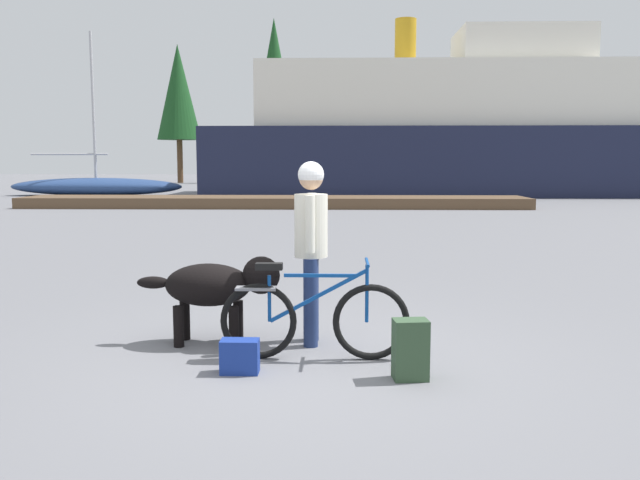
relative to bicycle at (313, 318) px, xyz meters
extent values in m
plane|color=slate|center=(-0.16, -0.07, -0.38)|extent=(160.00, 160.00, 0.00)
torus|color=black|center=(0.52, 0.00, -0.03)|extent=(0.69, 0.06, 0.69)
torus|color=black|center=(-0.49, 0.00, -0.03)|extent=(0.69, 0.06, 0.69)
cube|color=navy|center=(0.06, 0.00, 0.39)|extent=(0.65, 0.03, 0.03)
cube|color=navy|center=(0.04, 0.00, 0.20)|extent=(0.87, 0.03, 0.49)
cylinder|color=navy|center=(-0.39, 0.00, 0.18)|extent=(0.03, 0.03, 0.42)
cylinder|color=navy|center=(0.48, 0.00, 0.23)|extent=(0.03, 0.03, 0.52)
cube|color=black|center=(-0.39, 0.00, 0.47)|extent=(0.24, 0.10, 0.06)
cylinder|color=navy|center=(0.48, 0.00, 0.51)|extent=(0.03, 0.44, 0.03)
cube|color=slate|center=(-0.51, 0.00, 0.27)|extent=(0.36, 0.14, 0.02)
cylinder|color=navy|center=(-0.04, 0.64, 0.05)|extent=(0.14, 0.14, 0.86)
cylinder|color=navy|center=(-0.04, 0.42, 0.05)|extent=(0.14, 0.14, 0.86)
cylinder|color=silver|center=(-0.04, 0.53, 0.78)|extent=(0.32, 0.32, 0.61)
cylinder|color=silver|center=(-0.04, 0.75, 0.82)|extent=(0.09, 0.09, 0.53)
cylinder|color=silver|center=(-0.04, 0.31, 0.82)|extent=(0.09, 0.09, 0.53)
sphere|color=tan|center=(-0.04, 0.53, 1.24)|extent=(0.23, 0.23, 0.23)
sphere|color=white|center=(-0.04, 0.53, 1.27)|extent=(0.25, 0.25, 0.25)
ellipsoid|color=black|center=(-1.04, 0.50, 0.20)|extent=(0.84, 0.49, 0.41)
sphere|color=black|center=(-0.52, 0.50, 0.30)|extent=(0.37, 0.37, 0.37)
ellipsoid|color=black|center=(-1.58, 0.50, 0.22)|extent=(0.32, 0.12, 0.12)
cylinder|color=black|center=(-0.77, 0.63, -0.18)|extent=(0.10, 0.10, 0.40)
cylinder|color=black|center=(-0.77, 0.36, -0.18)|extent=(0.10, 0.10, 0.40)
cylinder|color=black|center=(-1.31, 0.63, -0.18)|extent=(0.10, 0.10, 0.40)
cylinder|color=black|center=(-1.31, 0.36, -0.18)|extent=(0.10, 0.10, 0.40)
cube|color=#334C33|center=(0.82, -0.53, -0.13)|extent=(0.30, 0.23, 0.50)
cube|color=navy|center=(-0.60, -0.41, -0.23)|extent=(0.32, 0.18, 0.29)
cube|color=brown|center=(-2.27, 19.70, -0.18)|extent=(19.17, 2.57, 0.40)
cube|color=#191E38|center=(6.81, 29.69, 1.33)|extent=(26.80, 7.48, 3.41)
cube|color=silver|center=(6.81, 29.69, 4.63)|extent=(21.44, 6.28, 3.20)
cube|color=silver|center=(9.49, 29.69, 7.13)|extent=(6.43, 4.49, 1.80)
cylinder|color=#BF8C19|center=(3.60, 29.69, 7.43)|extent=(1.10, 1.10, 2.40)
ellipsoid|color=navy|center=(-12.18, 27.92, 0.07)|extent=(8.81, 2.47, 0.90)
cylinder|color=#B2B2B7|center=(-12.18, 27.92, 4.16)|extent=(0.14, 0.14, 7.26)
cylinder|color=#B2B2B7|center=(-13.50, 27.92, 1.72)|extent=(3.96, 0.10, 0.10)
cylinder|color=#4C331E|center=(-12.49, 47.31, 1.33)|extent=(0.45, 0.45, 3.42)
cone|color=#19471E|center=(-12.49, 47.31, 6.75)|extent=(3.45, 3.45, 7.41)
cylinder|color=#4C331E|center=(-4.97, 47.88, 1.14)|extent=(0.30, 0.30, 3.04)
cone|color=#19471E|center=(-4.97, 47.88, 7.58)|extent=(3.69, 3.69, 9.84)
cylinder|color=#4C331E|center=(12.62, 47.65, 1.05)|extent=(0.48, 0.48, 2.85)
cone|color=#1E4C28|center=(12.62, 47.65, 5.82)|extent=(3.93, 3.93, 6.70)
camera|label=1|loc=(0.24, -5.85, 1.40)|focal=37.53mm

